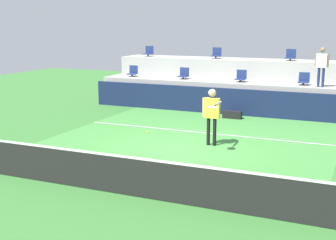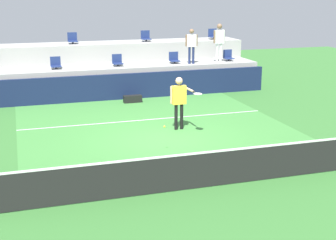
{
  "view_description": "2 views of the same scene",
  "coord_description": "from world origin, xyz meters",
  "px_view_note": "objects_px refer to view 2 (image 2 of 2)",
  "views": [
    {
      "loc": [
        5.15,
        -12.58,
        3.76
      ],
      "look_at": [
        0.11,
        -1.02,
        1.13
      ],
      "focal_mm": 49.63,
      "sensor_mm": 36.0,
      "label": 1
    },
    {
      "loc": [
        -4.33,
        -14.06,
        4.63
      ],
      "look_at": [
        -0.24,
        -1.03,
        0.91
      ],
      "focal_mm": 52.08,
      "sensor_mm": 36.0,
      "label": 2
    }
  ],
  "objects_px": {
    "stadium_chair_upper_right": "(146,37)",
    "spectator_leaning_on_rail": "(191,43)",
    "stadium_chair_lower_right": "(174,59)",
    "stadium_chair_lower_far_right": "(228,56)",
    "stadium_chair_lower_left": "(56,64)",
    "stadium_chair_upper_left": "(73,39)",
    "stadium_chair_lower_center": "(117,61)",
    "equipment_bag": "(133,99)",
    "tennis_ball": "(164,127)",
    "stadium_chair_upper_far_right": "(213,35)",
    "spectator_in_grey": "(219,39)",
    "tennis_player": "(180,98)"
  },
  "relations": [
    {
      "from": "stadium_chair_lower_far_right",
      "to": "tennis_ball",
      "type": "xyz_separation_m",
      "value": [
        -5.79,
        -8.49,
        -0.68
      ]
    },
    {
      "from": "stadium_chair_lower_center",
      "to": "stadium_chair_upper_left",
      "type": "distance_m",
      "value": 2.63
    },
    {
      "from": "stadium_chair_upper_left",
      "to": "spectator_in_grey",
      "type": "relative_size",
      "value": 0.29
    },
    {
      "from": "stadium_chair_upper_far_right",
      "to": "tennis_ball",
      "type": "height_order",
      "value": "stadium_chair_upper_far_right"
    },
    {
      "from": "stadium_chair_upper_far_right",
      "to": "equipment_bag",
      "type": "relative_size",
      "value": 0.68
    },
    {
      "from": "tennis_ball",
      "to": "spectator_in_grey",
      "type": "bearing_deg",
      "value": 57.66
    },
    {
      "from": "stadium_chair_lower_right",
      "to": "stadium_chair_lower_left",
      "type": "bearing_deg",
      "value": 180.0
    },
    {
      "from": "stadium_chair_lower_left",
      "to": "tennis_player",
      "type": "distance_m",
      "value": 7.25
    },
    {
      "from": "stadium_chair_lower_right",
      "to": "spectator_leaning_on_rail",
      "type": "height_order",
      "value": "spectator_leaning_on_rail"
    },
    {
      "from": "spectator_leaning_on_rail",
      "to": "tennis_player",
      "type": "bearing_deg",
      "value": -113.47
    },
    {
      "from": "tennis_player",
      "to": "spectator_leaning_on_rail",
      "type": "bearing_deg",
      "value": 66.53
    },
    {
      "from": "stadium_chair_lower_left",
      "to": "stadium_chair_lower_far_right",
      "type": "xyz_separation_m",
      "value": [
        8.08,
        0.0,
        0.0
      ]
    },
    {
      "from": "stadium_chair_upper_left",
      "to": "equipment_bag",
      "type": "bearing_deg",
      "value": -62.95
    },
    {
      "from": "spectator_leaning_on_rail",
      "to": "spectator_in_grey",
      "type": "distance_m",
      "value": 1.37
    },
    {
      "from": "stadium_chair_upper_right",
      "to": "tennis_player",
      "type": "bearing_deg",
      "value": -97.15
    },
    {
      "from": "stadium_chair_upper_right",
      "to": "tennis_player",
      "type": "relative_size",
      "value": 0.29
    },
    {
      "from": "stadium_chair_lower_left",
      "to": "tennis_ball",
      "type": "bearing_deg",
      "value": -74.91
    },
    {
      "from": "stadium_chair_lower_far_right",
      "to": "equipment_bag",
      "type": "bearing_deg",
      "value": -159.19
    },
    {
      "from": "stadium_chair_lower_left",
      "to": "spectator_leaning_on_rail",
      "type": "bearing_deg",
      "value": -3.62
    },
    {
      "from": "stadium_chair_upper_left",
      "to": "spectator_leaning_on_rail",
      "type": "bearing_deg",
      "value": -23.23
    },
    {
      "from": "stadium_chair_upper_left",
      "to": "stadium_chair_lower_far_right",
      "type": "bearing_deg",
      "value": -14.22
    },
    {
      "from": "stadium_chair_upper_left",
      "to": "stadium_chair_lower_left",
      "type": "bearing_deg",
      "value": -118.35
    },
    {
      "from": "stadium_chair_lower_far_right",
      "to": "spectator_in_grey",
      "type": "xyz_separation_m",
      "value": [
        -0.66,
        -0.38,
        0.87
      ]
    },
    {
      "from": "tennis_ball",
      "to": "stadium_chair_lower_right",
      "type": "bearing_deg",
      "value": 70.12
    },
    {
      "from": "stadium_chair_lower_far_right",
      "to": "stadium_chair_upper_right",
      "type": "height_order",
      "value": "stadium_chair_upper_right"
    },
    {
      "from": "spectator_leaning_on_rail",
      "to": "stadium_chair_upper_right",
      "type": "bearing_deg",
      "value": 125.72
    },
    {
      "from": "stadium_chair_lower_left",
      "to": "stadium_chair_lower_far_right",
      "type": "relative_size",
      "value": 1.0
    },
    {
      "from": "stadium_chair_upper_right",
      "to": "spectator_leaning_on_rail",
      "type": "xyz_separation_m",
      "value": [
        1.57,
        -2.18,
        -0.12
      ]
    },
    {
      "from": "stadium_chair_lower_far_right",
      "to": "spectator_in_grey",
      "type": "distance_m",
      "value": 1.16
    },
    {
      "from": "stadium_chair_lower_center",
      "to": "tennis_player",
      "type": "height_order",
      "value": "tennis_player"
    },
    {
      "from": "stadium_chair_upper_left",
      "to": "stadium_chair_lower_center",
      "type": "bearing_deg",
      "value": -46.24
    },
    {
      "from": "stadium_chair_lower_center",
      "to": "stadium_chair_upper_right",
      "type": "xyz_separation_m",
      "value": [
        1.79,
        1.8,
        0.85
      ]
    },
    {
      "from": "stadium_chair_lower_right",
      "to": "stadium_chair_lower_far_right",
      "type": "xyz_separation_m",
      "value": [
        2.72,
        0.0,
        0.0
      ]
    },
    {
      "from": "stadium_chair_upper_right",
      "to": "spectator_leaning_on_rail",
      "type": "bearing_deg",
      "value": -54.28
    },
    {
      "from": "stadium_chair_lower_right",
      "to": "equipment_bag",
      "type": "relative_size",
      "value": 0.68
    },
    {
      "from": "stadium_chair_lower_right",
      "to": "stadium_chair_upper_left",
      "type": "height_order",
      "value": "stadium_chair_upper_left"
    },
    {
      "from": "stadium_chair_lower_left",
      "to": "stadium_chair_lower_center",
      "type": "bearing_deg",
      "value": 0.0
    },
    {
      "from": "stadium_chair_upper_right",
      "to": "stadium_chair_lower_center",
      "type": "bearing_deg",
      "value": -134.91
    },
    {
      "from": "stadium_chair_lower_left",
      "to": "stadium_chair_lower_center",
      "type": "height_order",
      "value": "same"
    },
    {
      "from": "spectator_in_grey",
      "to": "tennis_ball",
      "type": "bearing_deg",
      "value": -122.34
    },
    {
      "from": "stadium_chair_upper_far_right",
      "to": "equipment_bag",
      "type": "height_order",
      "value": "stadium_chair_upper_far_right"
    },
    {
      "from": "stadium_chair_lower_right",
      "to": "stadium_chair_upper_left",
      "type": "distance_m",
      "value": 4.82
    },
    {
      "from": "tennis_player",
      "to": "tennis_ball",
      "type": "bearing_deg",
      "value": -118.95
    },
    {
      "from": "tennis_player",
      "to": "equipment_bag",
      "type": "relative_size",
      "value": 2.35
    },
    {
      "from": "stadium_chair_lower_left",
      "to": "stadium_chair_upper_left",
      "type": "height_order",
      "value": "stadium_chair_upper_left"
    },
    {
      "from": "stadium_chair_lower_right",
      "to": "tennis_player",
      "type": "distance_m",
      "value": 6.64
    },
    {
      "from": "stadium_chair_upper_right",
      "to": "equipment_bag",
      "type": "xyz_separation_m",
      "value": [
        -1.59,
        -3.77,
        -2.16
      ]
    },
    {
      "from": "stadium_chair_lower_left",
      "to": "stadium_chair_upper_left",
      "type": "xyz_separation_m",
      "value": [
        0.97,
        1.8,
        0.85
      ]
    },
    {
      "from": "spectator_leaning_on_rail",
      "to": "equipment_bag",
      "type": "relative_size",
      "value": 2.08
    },
    {
      "from": "stadium_chair_lower_left",
      "to": "stadium_chair_lower_far_right",
      "type": "distance_m",
      "value": 8.08
    }
  ]
}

